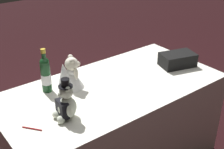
{
  "coord_description": "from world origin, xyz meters",
  "views": [
    {
      "loc": [
        -1.23,
        -1.6,
        1.93
      ],
      "look_at": [
        0.0,
        0.0,
        0.87
      ],
      "focal_mm": 49.05,
      "sensor_mm": 36.0,
      "label": 1
    }
  ],
  "objects_px": {
    "teddy_bear_bride": "(70,75)",
    "gift_case_black": "(178,60)",
    "signing_pen": "(31,128)",
    "champagne_bottle": "(46,74)",
    "teddy_bear_groom": "(65,104)"
  },
  "relations": [
    {
      "from": "gift_case_black",
      "to": "champagne_bottle",
      "type": "bearing_deg",
      "value": 164.91
    },
    {
      "from": "gift_case_black",
      "to": "teddy_bear_bride",
      "type": "bearing_deg",
      "value": 165.81
    },
    {
      "from": "champagne_bottle",
      "to": "gift_case_black",
      "type": "distance_m",
      "value": 1.13
    },
    {
      "from": "gift_case_black",
      "to": "signing_pen",
      "type": "bearing_deg",
      "value": -177.43
    },
    {
      "from": "teddy_bear_bride",
      "to": "champagne_bottle",
      "type": "bearing_deg",
      "value": 159.98
    },
    {
      "from": "teddy_bear_groom",
      "to": "gift_case_black",
      "type": "relative_size",
      "value": 0.85
    },
    {
      "from": "signing_pen",
      "to": "gift_case_black",
      "type": "relative_size",
      "value": 0.34
    },
    {
      "from": "teddy_bear_bride",
      "to": "champagne_bottle",
      "type": "distance_m",
      "value": 0.18
    },
    {
      "from": "teddy_bear_bride",
      "to": "gift_case_black",
      "type": "xyz_separation_m",
      "value": [
        0.92,
        -0.23,
        -0.05
      ]
    },
    {
      "from": "teddy_bear_bride",
      "to": "gift_case_black",
      "type": "height_order",
      "value": "teddy_bear_bride"
    },
    {
      "from": "teddy_bear_groom",
      "to": "gift_case_black",
      "type": "bearing_deg",
      "value": 4.43
    },
    {
      "from": "teddy_bear_bride",
      "to": "champagne_bottle",
      "type": "height_order",
      "value": "champagne_bottle"
    },
    {
      "from": "champagne_bottle",
      "to": "signing_pen",
      "type": "xyz_separation_m",
      "value": [
        -0.29,
        -0.35,
        -0.14
      ]
    },
    {
      "from": "teddy_bear_groom",
      "to": "signing_pen",
      "type": "bearing_deg",
      "value": 173.26
    },
    {
      "from": "teddy_bear_groom",
      "to": "signing_pen",
      "type": "distance_m",
      "value": 0.25
    }
  ]
}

